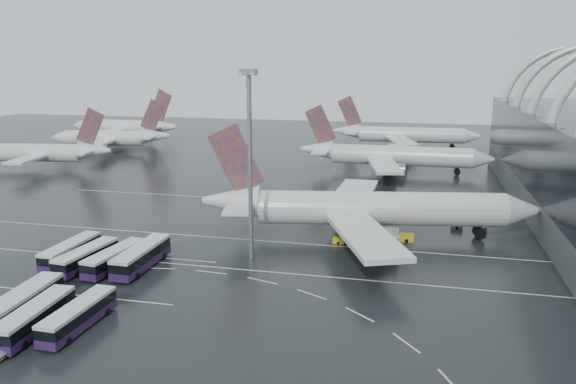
% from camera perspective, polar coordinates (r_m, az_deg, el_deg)
% --- Properties ---
extents(ground, '(420.00, 420.00, 0.00)m').
position_cam_1_polar(ground, '(85.86, -0.99, -7.69)').
color(ground, black).
rests_on(ground, ground).
extents(lane_marking_near, '(120.00, 0.25, 0.01)m').
position_cam_1_polar(lane_marking_near, '(84.05, -1.32, -8.16)').
color(lane_marking_near, silver).
rests_on(lane_marking_near, ground).
extents(lane_marking_mid, '(120.00, 0.25, 0.01)m').
position_cam_1_polar(lane_marking_mid, '(96.86, 0.74, -5.22)').
color(lane_marking_mid, silver).
rests_on(lane_marking_mid, ground).
extents(lane_marking_far, '(120.00, 0.25, 0.01)m').
position_cam_1_polar(lane_marking_far, '(123.26, 3.52, -1.19)').
color(lane_marking_far, silver).
rests_on(lane_marking_far, ground).
extents(bus_bay_line_south, '(28.00, 0.25, 0.01)m').
position_cam_1_polar(bus_bay_line_south, '(81.55, -20.73, -9.76)').
color(bus_bay_line_south, silver).
rests_on(bus_bay_line_south, ground).
extents(bus_bay_line_north, '(28.00, 0.25, 0.01)m').
position_cam_1_polar(bus_bay_line_north, '(94.25, -15.38, -6.24)').
color(bus_bay_line_north, silver).
rests_on(bus_bay_line_north, ground).
extents(airliner_main, '(59.34, 51.39, 20.14)m').
position_cam_1_polar(airliner_main, '(99.87, 7.69, -1.75)').
color(airliner_main, silver).
rests_on(airliner_main, ground).
extents(airliner_gate_b, '(53.22, 48.04, 18.54)m').
position_cam_1_polar(airliner_gate_b, '(159.19, 10.39, 3.62)').
color(airliner_gate_b, silver).
rests_on(airliner_gate_b, ground).
extents(airliner_gate_c, '(51.57, 47.57, 18.38)m').
position_cam_1_polar(airliner_gate_c, '(205.18, 11.60, 5.68)').
color(airliner_gate_c, silver).
rests_on(airliner_gate_c, ground).
extents(jet_remote_west, '(40.75, 32.92, 17.72)m').
position_cam_1_polar(jet_remote_west, '(176.90, -23.43, 3.67)').
color(jet_remote_west, silver).
rests_on(jet_remote_west, ground).
extents(jet_remote_mid, '(41.37, 33.46, 18.01)m').
position_cam_1_polar(jet_remote_mid, '(201.83, -17.40, 5.24)').
color(jet_remote_mid, silver).
rests_on(jet_remote_mid, ground).
extents(jet_remote_far, '(46.62, 37.60, 20.28)m').
position_cam_1_polar(jet_remote_far, '(226.83, -16.22, 6.29)').
color(jet_remote_far, silver).
rests_on(jet_remote_far, ground).
extents(bus_row_near_a, '(3.26, 12.62, 3.09)m').
position_cam_1_polar(bus_row_near_a, '(94.13, -21.20, -5.62)').
color(bus_row_near_a, '#251542').
rests_on(bus_row_near_a, ground).
extents(bus_row_near_b, '(4.10, 12.54, 3.03)m').
position_cam_1_polar(bus_row_near_b, '(90.70, -19.80, -6.23)').
color(bus_row_near_b, '#251542').
rests_on(bus_row_near_b, ground).
extents(bus_row_near_c, '(4.32, 12.66, 3.06)m').
position_cam_1_polar(bus_row_near_c, '(88.78, -17.19, -6.44)').
color(bus_row_near_c, '#251542').
rests_on(bus_row_near_c, ground).
extents(bus_row_near_d, '(3.38, 13.70, 3.37)m').
position_cam_1_polar(bus_row_near_d, '(87.88, -14.66, -6.35)').
color(bus_row_near_d, '#251542').
rests_on(bus_row_near_d, ground).
extents(bus_row_far_a, '(3.90, 13.97, 3.40)m').
position_cam_1_polar(bus_row_far_a, '(76.35, -25.49, -10.29)').
color(bus_row_far_a, '#251542').
rests_on(bus_row_far_a, ground).
extents(bus_row_far_b, '(3.47, 12.81, 3.12)m').
position_cam_1_polar(bus_row_far_b, '(72.54, -24.33, -11.54)').
color(bus_row_far_b, '#251542').
rests_on(bus_row_far_b, ground).
extents(bus_row_far_c, '(3.17, 12.14, 2.97)m').
position_cam_1_polar(bus_row_far_c, '(71.40, -20.54, -11.66)').
color(bus_row_far_c, '#251542').
rests_on(bus_row_far_c, ground).
extents(floodlight_mast, '(2.26, 2.26, 29.42)m').
position_cam_1_polar(floodlight_mast, '(85.27, -3.91, 5.01)').
color(floodlight_mast, gray).
rests_on(floodlight_mast, ground).
extents(gse_cart_belly_a, '(2.41, 1.43, 1.32)m').
position_cam_1_polar(gse_cart_belly_a, '(99.91, 11.97, -4.54)').
color(gse_cart_belly_a, gold).
rests_on(gse_cart_belly_a, ground).
extents(gse_cart_belly_b, '(2.09, 1.24, 1.14)m').
position_cam_1_polar(gse_cart_belly_b, '(109.49, 16.77, -3.29)').
color(gse_cart_belly_b, slate).
rests_on(gse_cart_belly_b, ground).
extents(gse_cart_belly_c, '(1.96, 1.16, 1.07)m').
position_cam_1_polar(gse_cart_belly_c, '(96.96, 5.17, -4.92)').
color(gse_cart_belly_c, gold).
rests_on(gse_cart_belly_c, ground).
extents(gse_cart_belly_d, '(1.97, 1.17, 1.08)m').
position_cam_1_polar(gse_cart_belly_d, '(108.58, 19.02, -3.61)').
color(gse_cart_belly_d, slate).
rests_on(gse_cart_belly_d, ground).
extents(gse_cart_belly_e, '(1.96, 1.16, 1.07)m').
position_cam_1_polar(gse_cart_belly_e, '(116.63, 9.29, -1.91)').
color(gse_cart_belly_e, gold).
rests_on(gse_cart_belly_e, ground).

